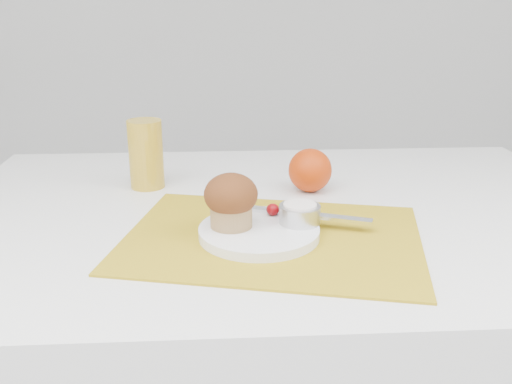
{
  "coord_description": "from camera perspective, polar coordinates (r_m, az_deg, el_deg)",
  "views": [
    {
      "loc": [
        -0.1,
        -0.9,
        1.11
      ],
      "look_at": [
        -0.05,
        0.0,
        0.8
      ],
      "focal_mm": 40.0,
      "sensor_mm": 36.0,
      "label": 1
    }
  ],
  "objects": [
    {
      "name": "muffin",
      "position": [
        0.88,
        -2.52,
        -0.77
      ],
      "size": [
        0.08,
        0.08,
        0.09
      ],
      "color": "#AB8553",
      "rests_on": "plate"
    },
    {
      "name": "orange",
      "position": [
        1.1,
        5.43,
        2.18
      ],
      "size": [
        0.08,
        0.08,
        0.08
      ],
      "primitive_type": "sphere",
      "color": "#C13706",
      "rests_on": "table"
    },
    {
      "name": "ramekin",
      "position": [
        0.91,
        4.39,
        -2.21
      ],
      "size": [
        0.08,
        0.08,
        0.03
      ],
      "primitive_type": "cylinder",
      "rotation": [
        0.0,
        0.0,
        -0.22
      ],
      "color": "#B9BABE",
      "rests_on": "plate"
    },
    {
      "name": "plate",
      "position": [
        0.89,
        0.31,
        -4.02
      ],
      "size": [
        0.21,
        0.21,
        0.02
      ],
      "primitive_type": "cylinder",
      "rotation": [
        0.0,
        0.0,
        -0.1
      ],
      "color": "white",
      "rests_on": "placemat"
    },
    {
      "name": "raspberry_near",
      "position": [
        0.94,
        1.69,
        -1.76
      ],
      "size": [
        0.02,
        0.02,
        0.02
      ],
      "primitive_type": "ellipsoid",
      "color": "#5C0205",
      "rests_on": "plate"
    },
    {
      "name": "butter_knife",
      "position": [
        0.94,
        4.98,
        -2.25
      ],
      "size": [
        0.21,
        0.09,
        0.01
      ],
      "primitive_type": "cube",
      "rotation": [
        0.0,
        0.0,
        -0.36
      ],
      "color": "silver",
      "rests_on": "plate"
    },
    {
      "name": "table",
      "position": [
        1.21,
        2.16,
        -18.57
      ],
      "size": [
        1.2,
        0.8,
        0.75
      ],
      "primitive_type": "cube",
      "color": "white",
      "rests_on": "ground"
    },
    {
      "name": "cream",
      "position": [
        0.9,
        4.42,
        -1.36
      ],
      "size": [
        0.06,
        0.06,
        0.01
      ],
      "primitive_type": "cylinder",
      "rotation": [
        0.0,
        0.0,
        -0.15
      ],
      "color": "white",
      "rests_on": "ramekin"
    },
    {
      "name": "raspberry_far",
      "position": [
        0.93,
        3.22,
        -1.88
      ],
      "size": [
        0.02,
        0.02,
        0.02
      ],
      "primitive_type": "ellipsoid",
      "color": "#560206",
      "rests_on": "plate"
    },
    {
      "name": "juice_glass",
      "position": [
        1.14,
        -10.95,
        3.74
      ],
      "size": [
        0.07,
        0.07,
        0.13
      ],
      "primitive_type": "cylinder",
      "rotation": [
        0.0,
        0.0,
        0.11
      ],
      "color": "gold",
      "rests_on": "table"
    },
    {
      "name": "placemat",
      "position": [
        0.9,
        1.65,
        -4.59
      ],
      "size": [
        0.52,
        0.43,
        0.0
      ],
      "primitive_type": "cube",
      "rotation": [
        0.0,
        0.0,
        -0.23
      ],
      "color": "#B89719",
      "rests_on": "table"
    }
  ]
}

